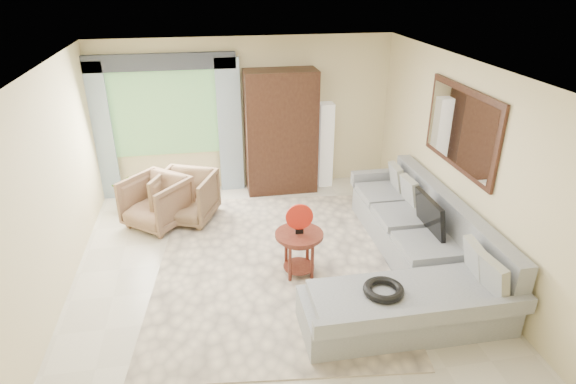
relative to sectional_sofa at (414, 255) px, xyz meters
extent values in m
plane|color=silver|center=(-1.78, 0.18, -0.28)|extent=(6.00, 6.00, 0.00)
cube|color=beige|center=(-1.73, 0.52, -0.27)|extent=(3.42, 4.30, 0.02)
cube|color=#A1A4A9|center=(0.22, 0.68, -0.08)|extent=(0.90, 2.40, 0.40)
cube|color=#A1A4A9|center=(-0.48, -0.92, -0.08)|extent=(2.30, 0.80, 0.40)
cube|color=#A1A4A9|center=(0.57, 0.28, 0.37)|extent=(0.20, 3.20, 0.50)
cube|color=#A1A4A9|center=(0.22, 1.96, 0.23)|extent=(0.90, 0.16, 0.22)
cube|color=#A1A4A9|center=(-0.48, -1.37, 0.21)|extent=(2.30, 0.10, 0.18)
cube|color=black|center=(0.27, 0.24, 0.44)|extent=(0.14, 0.74, 0.48)
torus|color=black|center=(-0.78, -0.95, 0.26)|extent=(0.43, 0.43, 0.09)
cylinder|color=#4C1A14|center=(-1.44, 0.25, 0.30)|extent=(0.61, 0.61, 0.04)
cylinder|color=#4C1A14|center=(-1.44, 0.25, -0.01)|extent=(0.40, 0.40, 0.55)
cylinder|color=red|center=(-1.44, 0.25, 0.55)|extent=(0.34, 0.04, 0.34)
imported|color=olive|center=(-3.30, 1.92, 0.10)|extent=(1.17, 1.17, 0.77)
imported|color=olive|center=(-2.87, 2.02, 0.10)|extent=(1.08, 1.10, 0.77)
imported|color=#999999|center=(-3.77, 2.63, 0.02)|extent=(0.58, 0.51, 0.60)
cube|color=black|center=(-1.23, 2.90, 0.77)|extent=(1.20, 0.55, 2.10)
cube|color=silver|center=(-0.43, 2.96, 0.47)|extent=(0.24, 0.24, 1.50)
cube|color=#669E59|center=(-3.13, 3.15, 1.12)|extent=(1.80, 0.04, 1.40)
cube|color=#9EB7CC|center=(-4.18, 3.06, 0.87)|extent=(0.40, 0.08, 2.30)
cube|color=#9EB7CC|center=(-2.08, 3.06, 0.87)|extent=(0.40, 0.08, 2.30)
cube|color=#1E232D|center=(-3.13, 3.08, 1.97)|extent=(2.40, 0.12, 0.26)
cube|color=black|center=(0.69, 0.53, 1.47)|extent=(0.04, 1.70, 1.05)
cube|color=white|center=(0.66, 0.53, 1.47)|extent=(0.02, 1.54, 0.90)
camera|label=1|loc=(-2.49, -4.82, 3.32)|focal=30.00mm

